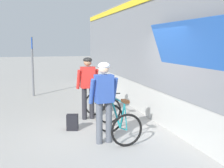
# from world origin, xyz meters

# --- Properties ---
(ground_plane) EXTENTS (80.00, 80.00, 0.00)m
(ground_plane) POSITION_xyz_m (0.00, 0.00, 0.00)
(ground_plane) COLOR #A09E99
(cyclist_near_in_blue) EXTENTS (0.64, 0.36, 1.76)m
(cyclist_near_in_blue) POSITION_xyz_m (-0.23, -0.44, 1.05)
(cyclist_near_in_blue) COLOR #4C515B
(cyclist_near_in_blue) RESTS_ON ground
(cyclist_far_in_red) EXTENTS (0.64, 0.36, 1.76)m
(cyclist_far_in_red) POSITION_xyz_m (-0.19, 1.64, 1.05)
(cyclist_far_in_red) COLOR #232328
(cyclist_far_in_red) RESTS_ON ground
(bicycle_near_teal) EXTENTS (0.81, 1.13, 0.99)m
(bicycle_near_teal) POSITION_xyz_m (0.13, -0.29, 0.40)
(bicycle_near_teal) COLOR black
(bicycle_near_teal) RESTS_ON ground
(bicycle_far_black) EXTENTS (0.87, 1.17, 0.99)m
(bicycle_far_black) POSITION_xyz_m (0.19, 1.51, 0.40)
(bicycle_far_black) COLOR black
(bicycle_far_black) RESTS_ON ground
(backpack_on_platform) EXTENTS (0.32, 0.25, 0.40)m
(backpack_on_platform) POSITION_xyz_m (-0.77, 0.67, 0.20)
(backpack_on_platform) COLOR black
(backpack_on_platform) RESTS_ON ground
(platform_sign_post) EXTENTS (0.08, 0.70, 2.40)m
(platform_sign_post) POSITION_xyz_m (-1.68, 5.81, 1.62)
(platform_sign_post) COLOR #595B60
(platform_sign_post) RESTS_ON ground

